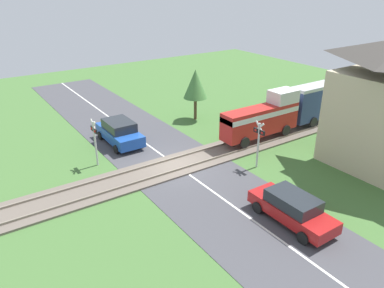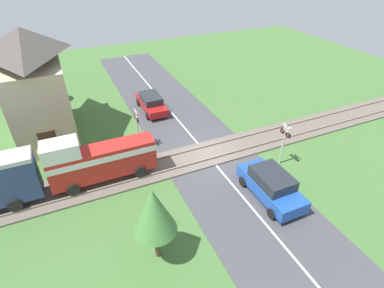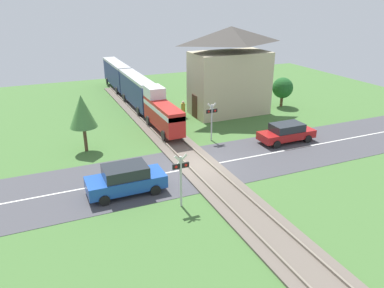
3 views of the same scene
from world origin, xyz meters
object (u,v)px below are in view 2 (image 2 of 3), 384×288
(pedestrian_by_station, at_px, (42,159))
(crossing_signal_west_approach, at_px, (284,139))
(car_near_crossing, at_px, (271,185))
(crossing_signal_east_approach, at_px, (137,124))
(station_building, at_px, (37,87))
(car_far_side, at_px, (151,102))

(pedestrian_by_station, bearing_deg, crossing_signal_west_approach, -112.66)
(car_near_crossing, distance_m, crossing_signal_west_approach, 3.61)
(crossing_signal_west_approach, relative_size, crossing_signal_east_approach, 1.00)
(pedestrian_by_station, bearing_deg, car_near_crossing, -125.17)
(crossing_signal_east_approach, bearing_deg, station_building, 51.22)
(car_far_side, xyz_separation_m, pedestrian_by_station, (-4.83, 8.90, -0.08))
(crossing_signal_east_approach, distance_m, pedestrian_by_station, 6.47)
(car_near_crossing, bearing_deg, crossing_signal_west_approach, -47.89)
(crossing_signal_west_approach, distance_m, pedestrian_by_station, 15.59)
(pedestrian_by_station, bearing_deg, car_far_side, -61.54)
(station_building, relative_size, pedestrian_by_station, 5.22)
(car_near_crossing, bearing_deg, car_far_side, 12.37)
(car_far_side, xyz_separation_m, station_building, (-0.45, 8.33, 3.08))
(car_near_crossing, xyz_separation_m, car_far_side, (13.13, 2.88, -0.09))
(station_building, height_order, pedestrian_by_station, station_building)
(car_near_crossing, bearing_deg, crossing_signal_east_approach, 34.08)
(crossing_signal_west_approach, height_order, crossing_signal_east_approach, same)
(car_far_side, relative_size, crossing_signal_east_approach, 1.47)
(crossing_signal_west_approach, distance_m, station_building, 17.34)
(crossing_signal_west_approach, bearing_deg, car_far_side, 26.70)
(crossing_signal_east_approach, distance_m, station_building, 7.65)
(car_near_crossing, relative_size, crossing_signal_east_approach, 1.47)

